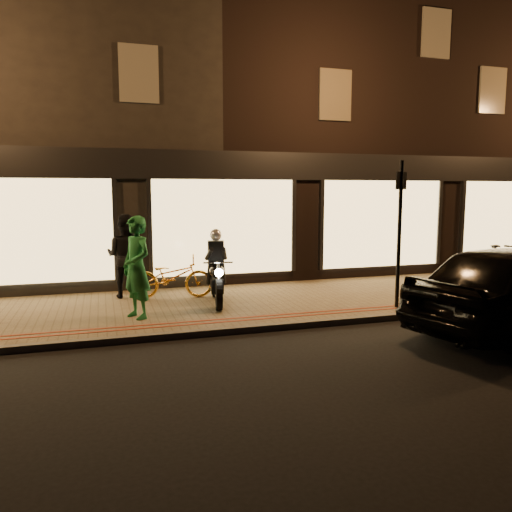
# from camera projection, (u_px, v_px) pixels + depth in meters

# --- Properties ---
(ground) EXTENTS (90.00, 90.00, 0.00)m
(ground) POSITION_uv_depth(u_px,v_px,m) (277.00, 331.00, 9.01)
(ground) COLOR black
(ground) RESTS_ON ground
(sidewalk) EXTENTS (50.00, 4.00, 0.12)m
(sidewalk) POSITION_uv_depth(u_px,v_px,m) (246.00, 304.00, 10.90)
(sidewalk) COLOR #736447
(sidewalk) RESTS_ON ground
(kerb_stone) EXTENTS (50.00, 0.14, 0.12)m
(kerb_stone) POSITION_uv_depth(u_px,v_px,m) (276.00, 327.00, 9.05)
(kerb_stone) COLOR #59544C
(kerb_stone) RESTS_ON ground
(red_kerb_lines) EXTENTS (50.00, 0.26, 0.01)m
(red_kerb_lines) POSITION_uv_depth(u_px,v_px,m) (267.00, 317.00, 9.52)
(red_kerb_lines) COLOR maroon
(red_kerb_lines) RESTS_ON sidewalk
(building_row) EXTENTS (48.00, 10.11, 8.50)m
(building_row) POSITION_uv_depth(u_px,v_px,m) (189.00, 140.00, 16.98)
(building_row) COLOR black
(building_row) RESTS_ON ground
(motorcycle) EXTENTS (0.66, 1.93, 1.59)m
(motorcycle) POSITION_uv_depth(u_px,v_px,m) (217.00, 274.00, 10.70)
(motorcycle) COLOR black
(motorcycle) RESTS_ON sidewalk
(sign_post) EXTENTS (0.33, 0.17, 3.00)m
(sign_post) POSITION_uv_depth(u_px,v_px,m) (400.00, 226.00, 10.14)
(sign_post) COLOR black
(sign_post) RESTS_ON sidewalk
(bicycle_gold) EXTENTS (1.91, 0.93, 0.96)m
(bicycle_gold) POSITION_uv_depth(u_px,v_px,m) (172.00, 277.00, 11.19)
(bicycle_gold) COLOR gold
(bicycle_gold) RESTS_ON sidewalk
(bicycle_dark) EXTENTS (2.07, 0.97, 1.20)m
(bicycle_dark) POSITION_uv_depth(u_px,v_px,m) (503.00, 270.00, 11.41)
(bicycle_dark) COLOR black
(bicycle_dark) RESTS_ON sidewalk
(person_green) EXTENTS (0.75, 0.84, 1.94)m
(person_green) POSITION_uv_depth(u_px,v_px,m) (137.00, 267.00, 9.36)
(person_green) COLOR #1C6B33
(person_green) RESTS_ON sidewalk
(person_dark) EXTENTS (1.14, 1.06, 1.88)m
(person_dark) POSITION_uv_depth(u_px,v_px,m) (126.00, 256.00, 11.22)
(person_dark) COLOR black
(person_dark) RESTS_ON sidewalk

